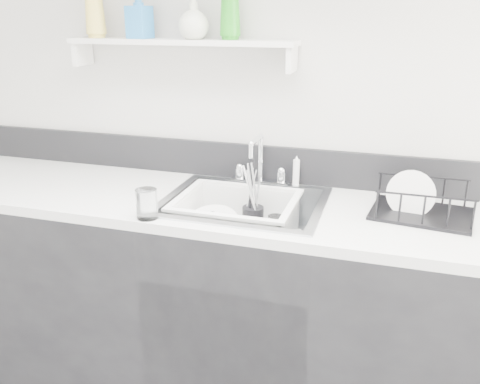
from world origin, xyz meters
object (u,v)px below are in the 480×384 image
(wash_tub, at_px, (237,219))
(sink, at_px, (244,223))
(dish_rack, at_px, (423,200))
(counter_run, at_px, (243,302))

(wash_tub, bearing_deg, sink, 6.82)
(wash_tub, height_order, dish_rack, dish_rack)
(counter_run, xyz_separation_m, sink, (0.00, 0.00, 0.37))
(counter_run, relative_size, sink, 5.00)
(sink, bearing_deg, wash_tub, -173.18)
(sink, bearing_deg, dish_rack, 5.39)
(counter_run, bearing_deg, dish_rack, 5.39)
(sink, xyz_separation_m, dish_rack, (0.67, 0.06, 0.15))
(counter_run, bearing_deg, sink, 0.00)
(counter_run, height_order, wash_tub, wash_tub)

